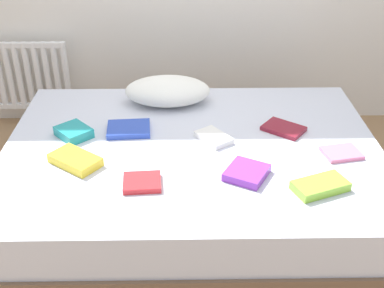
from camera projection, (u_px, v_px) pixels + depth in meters
ground_plane at (192, 221)px, 2.85m from camera, size 8.00×8.00×0.00m
bed at (192, 185)px, 2.72m from camera, size 2.00×1.50×0.50m
radiator at (29, 76)px, 3.66m from camera, size 0.60×0.04×0.52m
pillow at (168, 91)px, 3.00m from camera, size 0.51×0.32×0.16m
textbook_pink at (341, 153)px, 2.51m from camera, size 0.21×0.18×0.02m
textbook_yellow at (75, 160)px, 2.43m from camera, size 0.28×0.26×0.05m
textbook_teal at (74, 132)px, 2.66m from camera, size 0.23×0.23×0.05m
textbook_purple at (247, 173)px, 2.34m from camera, size 0.25×0.25×0.04m
textbook_white at (214, 137)px, 2.64m from camera, size 0.21×0.23×0.03m
textbook_red at (142, 182)px, 2.28m from camera, size 0.18×0.16×0.03m
textbook_lime at (320, 186)px, 2.24m from camera, size 0.28×0.21×0.04m
textbook_blue at (129, 129)px, 2.72m from camera, size 0.24×0.20×0.03m
textbook_maroon at (284, 129)px, 2.73m from camera, size 0.26×0.25×0.02m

